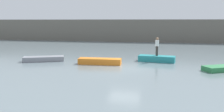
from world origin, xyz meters
TOP-DOWN VIEW (x-y plane):
  - ground_plane at (0.00, 0.00)m, footprint 120.00×120.00m
  - embankment_wall at (0.00, 23.40)m, footprint 80.00×1.20m
  - rowboat_grey at (-7.71, 1.49)m, footprint 3.73×2.39m
  - rowboat_orange at (-2.29, 1.06)m, footprint 3.69×1.13m
  - rowboat_teal at (2.47, 3.33)m, footprint 3.37×1.53m
  - rowboat_green at (7.38, 0.27)m, footprint 3.18×2.44m
  - person_white_shirt at (2.47, 3.33)m, footprint 0.32×0.32m

SIDE VIEW (x-z plane):
  - ground_plane at x=0.00m, z-range 0.00..0.00m
  - rowboat_green at x=7.38m, z-range 0.00..0.37m
  - rowboat_grey at x=-7.71m, z-range 0.00..0.44m
  - rowboat_orange at x=-2.29m, z-range 0.00..0.51m
  - rowboat_teal at x=2.47m, z-range 0.00..0.54m
  - person_white_shirt at x=2.47m, z-range 0.64..2.31m
  - embankment_wall at x=0.00m, z-range 0.00..3.90m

